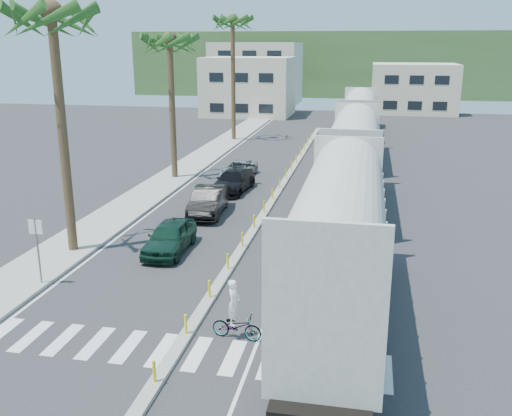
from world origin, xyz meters
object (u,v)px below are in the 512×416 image
Objects in this scene: car_lead at (170,237)px; car_second at (209,201)px; street_sign at (37,241)px; cyclist at (236,320)px.

car_second is at bearing 87.78° from car_lead.
street_sign is at bearing -113.86° from car_second.
cyclist reaches higher than car_second.
car_second is (4.05, 11.43, -1.16)m from street_sign.
car_second is at bearing 70.48° from street_sign.
street_sign is 0.67× the size of car_lead.
car_lead is at bearing -95.41° from car_second.
cyclist is (5.09, -7.67, -0.07)m from car_lead.
car_lead is 9.21m from cyclist.
car_lead is 0.89× the size of car_second.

